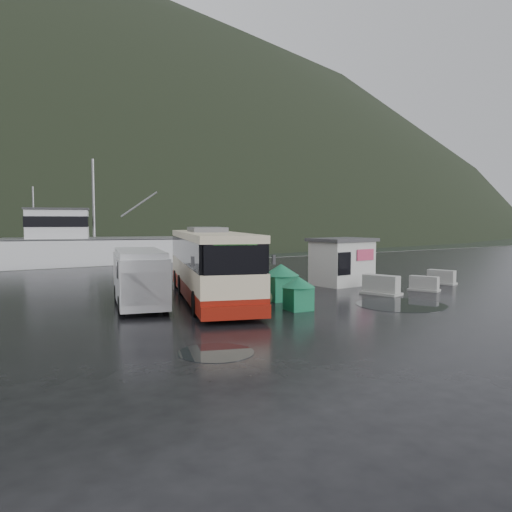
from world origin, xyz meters
TOP-DOWN VIEW (x-y plane):
  - ground at (0.00, 0.00)m, footprint 160.00×160.00m
  - quay_edge at (0.00, 20.00)m, footprint 160.00×0.60m
  - coach_bus at (-1.00, 1.48)m, footprint 6.37×11.36m
  - white_van at (-4.10, 1.61)m, footprint 3.25×5.70m
  - waste_bin_left at (0.56, -2.62)m, footprint 1.04×1.04m
  - waste_bin_right at (1.38, -0.40)m, footprint 1.27×1.27m
  - dome_tent at (-1.16, -1.31)m, footprint 2.44×3.03m
  - ticket_kiosk at (7.16, 1.99)m, footprint 3.29×2.56m
  - jersey_barrier_a at (6.27, -1.55)m, footprint 1.30×1.95m
  - jersey_barrier_b at (8.92, -1.88)m, footprint 1.17×1.58m
  - jersey_barrier_c at (11.91, -0.68)m, footprint 1.12×1.64m
  - fishing_trawler at (4.20, 26.48)m, footprint 25.99×12.60m
  - puddles at (2.49, -4.53)m, footprint 12.57×5.05m

SIDE VIEW (x-z plane):
  - ground at x=0.00m, z-range 0.00..0.00m
  - quay_edge at x=0.00m, z-range -0.75..0.75m
  - coach_bus at x=-1.00m, z-range -1.56..1.56m
  - white_van at x=-4.10m, z-range -1.12..1.12m
  - waste_bin_left at x=0.56m, z-range -0.64..0.64m
  - waste_bin_right at x=1.38m, z-range -0.78..0.78m
  - dome_tent at x=-1.16m, z-range -0.53..0.53m
  - ticket_kiosk at x=7.16m, z-range -1.24..1.24m
  - jersey_barrier_a at x=6.27m, z-range -0.45..0.45m
  - jersey_barrier_b at x=8.92m, z-range -0.36..0.36m
  - jersey_barrier_c at x=11.91m, z-range -0.37..0.37m
  - fishing_trawler at x=4.20m, z-range -5.09..5.09m
  - puddles at x=2.49m, z-range 0.00..0.01m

